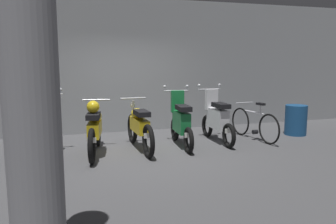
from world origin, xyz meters
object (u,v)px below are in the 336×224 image
(support_pillar, at_px, (30,78))
(trash_bin, at_px, (296,120))
(motorbike_slot_4, at_px, (217,119))
(motorbike_slot_1, at_px, (95,128))
(motorbike_slot_0, at_px, (46,130))
(motorbike_slot_2, at_px, (139,126))
(motorbike_slot_3, at_px, (181,122))
(bicycle, at_px, (254,124))

(support_pillar, relative_size, trash_bin, 4.58)
(motorbike_slot_4, xyz_separation_m, trash_bin, (2.19, 0.08, -0.16))
(motorbike_slot_1, bearing_deg, motorbike_slot_0, 176.77)
(motorbike_slot_2, xyz_separation_m, trash_bin, (4.02, 0.25, -0.12))
(motorbike_slot_1, xyz_separation_m, support_pillar, (-0.83, -3.67, 1.17))
(motorbike_slot_2, bearing_deg, motorbike_slot_3, 1.39)
(motorbike_slot_1, relative_size, motorbike_slot_3, 1.15)
(motorbike_slot_0, xyz_separation_m, support_pillar, (0.08, -3.72, 1.16))
(motorbike_slot_3, distance_m, support_pillar, 4.77)
(motorbike_slot_3, xyz_separation_m, motorbike_slot_4, (0.91, 0.14, 0.00))
(motorbike_slot_1, xyz_separation_m, motorbike_slot_2, (0.91, 0.09, -0.04))
(motorbike_slot_4, height_order, bicycle, motorbike_slot_4)
(motorbike_slot_0, height_order, bicycle, motorbike_slot_0)
(motorbike_slot_4, distance_m, support_pillar, 5.43)
(motorbike_slot_2, bearing_deg, bicycle, 2.04)
(motorbike_slot_2, relative_size, motorbike_slot_3, 1.16)
(motorbike_slot_1, height_order, bicycle, motorbike_slot_1)
(motorbike_slot_1, distance_m, motorbike_slot_3, 1.83)
(motorbike_slot_0, relative_size, trash_bin, 2.28)
(motorbike_slot_1, relative_size, motorbike_slot_2, 0.99)
(motorbike_slot_0, height_order, support_pillar, support_pillar)
(motorbike_slot_0, relative_size, motorbike_slot_4, 1.00)
(bicycle, height_order, support_pillar, support_pillar)
(motorbike_slot_0, height_order, motorbike_slot_1, motorbike_slot_0)
(motorbike_slot_1, distance_m, trash_bin, 4.94)
(motorbike_slot_2, distance_m, motorbike_slot_4, 1.83)
(support_pillar, xyz_separation_m, trash_bin, (5.76, 4.01, -1.32))
(motorbike_slot_1, relative_size, trash_bin, 2.62)
(motorbike_slot_3, height_order, support_pillar, support_pillar)
(motorbike_slot_3, xyz_separation_m, support_pillar, (-2.66, -3.78, 1.16))
(motorbike_slot_2, height_order, bicycle, motorbike_slot_2)
(motorbike_slot_1, bearing_deg, motorbike_slot_2, 5.44)
(motorbike_slot_4, bearing_deg, support_pillar, -132.28)
(motorbike_slot_1, bearing_deg, trash_bin, 3.88)
(motorbike_slot_4, relative_size, bicycle, 0.98)
(trash_bin, bearing_deg, motorbike_slot_0, -177.22)
(motorbike_slot_0, height_order, motorbike_slot_3, same)
(motorbike_slot_2, relative_size, trash_bin, 2.64)
(trash_bin, bearing_deg, bicycle, -173.25)
(bicycle, bearing_deg, support_pillar, -139.34)
(motorbike_slot_2, xyz_separation_m, bicycle, (2.75, 0.10, -0.13))
(motorbike_slot_1, height_order, motorbike_slot_3, motorbike_slot_3)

